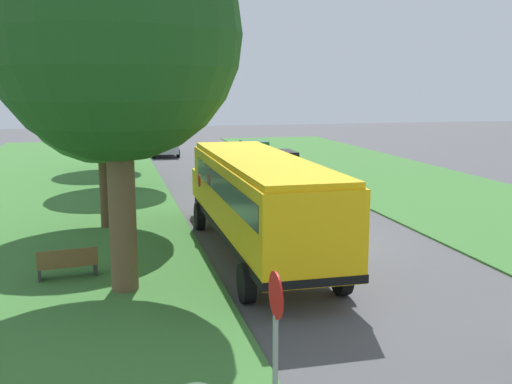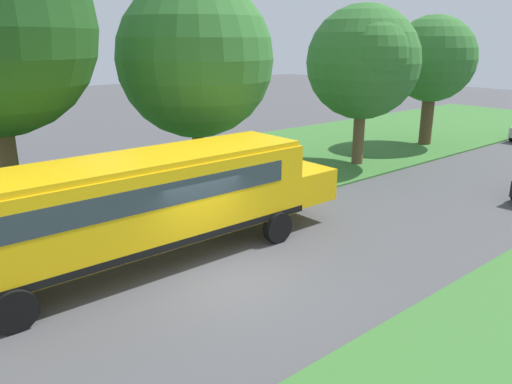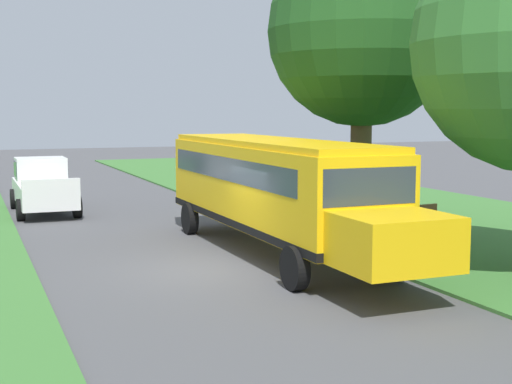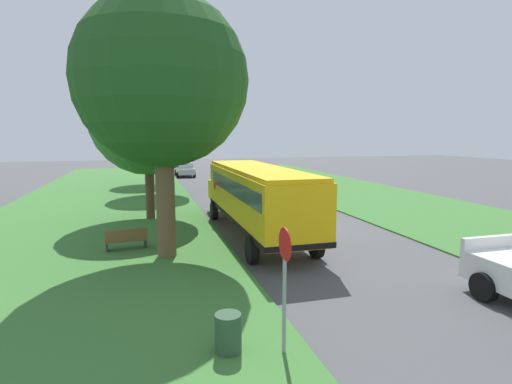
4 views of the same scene
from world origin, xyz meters
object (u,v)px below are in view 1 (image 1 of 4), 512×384
oak_tree_across_road (109,88)px  stop_sign (275,340)px  oak_tree_beside_bus (118,36)px  car_green_middle (254,151)px  oak_tree_far_end (125,87)px  car_silver_furthest (164,144)px  school_bus (257,196)px  oak_tree_roadside_mid (100,77)px  park_bench (68,264)px  car_black_nearest (280,162)px

oak_tree_across_road → stop_sign: 31.56m
oak_tree_beside_bus → car_green_middle: bearing=69.2°
oak_tree_beside_bus → oak_tree_far_end: size_ratio=1.21×
stop_sign → car_silver_furthest: bearing=87.3°
school_bus → oak_tree_beside_bus: oak_tree_beside_bus is taller
oak_tree_roadside_mid → oak_tree_across_road: (0.32, 16.53, -0.47)m
oak_tree_beside_bus → oak_tree_roadside_mid: size_ratio=1.12×
oak_tree_roadside_mid → park_bench: 7.88m
car_silver_furthest → stop_sign: size_ratio=1.61×
school_bus → park_bench: (-5.64, -1.14, -1.45)m
oak_tree_across_road → stop_sign: (2.09, -31.31, -3.38)m
school_bus → park_bench: 5.94m
car_silver_furthest → oak_tree_across_road: bearing=-120.1°
car_green_middle → park_bench: (-10.84, -23.23, -0.40)m
oak_tree_roadside_mid → oak_tree_across_road: bearing=88.9°
oak_tree_roadside_mid → park_bench: size_ratio=5.17×
car_green_middle → car_black_nearest: bearing=-90.0°
stop_sign → park_bench: (-3.44, 8.87, -1.26)m
car_green_middle → car_silver_furthest: bearing=133.4°
car_green_middle → oak_tree_far_end: (-8.73, -8.13, 4.33)m
school_bus → stop_sign: size_ratio=4.53×
stop_sign → oak_tree_roadside_mid: bearing=99.3°
oak_tree_across_road → stop_sign: bearing=-86.2°
oak_tree_beside_bus → park_bench: (-1.56, 1.26, -6.01)m
car_silver_furthest → car_green_middle: bearing=-46.6°
school_bus → car_silver_furthest: 28.05m
school_bus → park_bench: school_bus is taller
oak_tree_roadside_mid → stop_sign: (2.41, -14.78, -3.85)m
oak_tree_beside_bus → stop_sign: (1.89, -7.61, -4.75)m
oak_tree_beside_bus → stop_sign: size_ratio=3.50×
car_silver_furthest → stop_sign: stop_sign is taller
school_bus → oak_tree_beside_bus: bearing=-149.6°
car_black_nearest → oak_tree_across_road: 11.88m
oak_tree_across_road → car_green_middle: bearing=4.8°
oak_tree_far_end → stop_sign: (1.33, -23.98, -3.47)m
car_silver_furthest → car_black_nearest: bearing=-65.8°
car_green_middle → park_bench: 25.64m
car_black_nearest → stop_sign: bearing=-106.1°
school_bus → car_green_middle: (5.20, 22.09, -1.05)m
oak_tree_across_road → stop_sign: size_ratio=2.79×
stop_sign → car_green_middle: bearing=77.0°
car_black_nearest → oak_tree_across_road: size_ratio=0.58×
school_bus → oak_tree_roadside_mid: 7.58m
car_black_nearest → car_silver_furthest: 13.67m
oak_tree_beside_bus → stop_sign: 9.17m
oak_tree_beside_bus → park_bench: size_ratio=5.81×
school_bus → oak_tree_beside_bus: 6.57m
car_green_middle → oak_tree_roadside_mid: 20.45m
park_bench → car_black_nearest: bearing=57.0°
school_bus → oak_tree_roadside_mid: oak_tree_roadside_mid is taller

